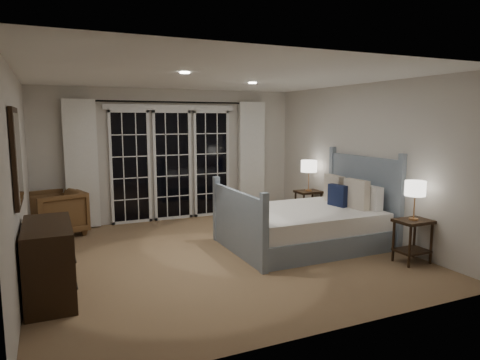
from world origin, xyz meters
name	(u,v)px	position (x,y,z in m)	size (l,w,h in m)	color
floor	(220,255)	(0.00, 0.00, 0.00)	(5.00, 5.00, 0.00)	#937C4F
ceiling	(219,77)	(0.00, 0.00, 2.50)	(5.00, 5.00, 0.00)	white
wall_left	(19,178)	(-2.50, 0.00, 1.25)	(0.02, 5.00, 2.50)	beige
wall_right	(362,161)	(2.50, 0.00, 1.25)	(0.02, 5.00, 2.50)	beige
wall_back	(172,155)	(0.00, 2.50, 1.25)	(5.00, 0.02, 2.50)	beige
wall_front	(325,198)	(0.00, -2.50, 1.25)	(5.00, 0.02, 2.50)	beige
french_doors	(173,163)	(0.00, 2.46, 1.09)	(2.50, 0.04, 2.20)	black
curtain_rod	(172,102)	(0.00, 2.40, 2.25)	(0.03, 0.03, 3.50)	black
curtain_left	(81,164)	(-1.65, 2.38, 1.15)	(0.55, 0.10, 2.25)	white
curtain_right	(252,157)	(1.65, 2.38, 1.15)	(0.55, 0.10, 2.25)	white
downlight_a	(253,83)	(0.80, 0.60, 2.49)	(0.12, 0.12, 0.01)	white
downlight_b	(185,73)	(-0.60, -0.40, 2.49)	(0.12, 0.12, 0.01)	white
bed	(307,224)	(1.41, -0.09, 0.34)	(2.29, 1.65, 1.34)	gray
nightstand_left	(413,235)	(2.25, -1.37, 0.39)	(0.45, 0.36, 0.59)	black
nightstand_right	(308,201)	(2.27, 1.20, 0.39)	(0.45, 0.36, 0.59)	black
lamp_left	(415,189)	(2.25, -1.37, 1.01)	(0.27, 0.27, 0.53)	tan
lamp_right	(309,167)	(2.27, 1.20, 1.05)	(0.30, 0.30, 0.58)	tan
armchair	(57,213)	(-2.10, 2.10, 0.38)	(0.81, 0.83, 0.76)	brown
dresser	(49,261)	(-2.23, -0.63, 0.41)	(0.49, 1.16, 0.82)	black
mirror	(17,157)	(-2.47, -0.63, 1.55)	(0.05, 0.85, 1.00)	black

